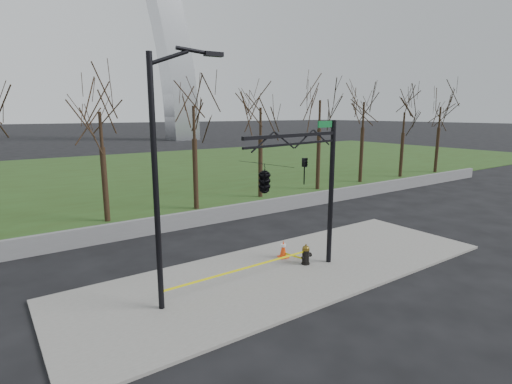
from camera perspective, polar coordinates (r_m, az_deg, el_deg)
ground at (r=16.37m, az=4.91°, el=-11.26°), size 500.00×500.00×0.00m
sidewalk at (r=16.35m, az=4.91°, el=-11.10°), size 18.00×6.00×0.10m
grass_strip at (r=43.12m, az=-21.62°, el=2.21°), size 120.00×40.00×0.06m
guardrail at (r=22.61m, az=-8.22°, el=-3.72°), size 60.00×0.30×0.90m
tree_row at (r=27.62m, az=-3.88°, el=6.31°), size 54.97×4.00×7.74m
fire_hydrant at (r=16.74m, az=7.20°, el=-8.97°), size 0.53×0.35×0.86m
traffic_cone at (r=17.38m, az=3.94°, el=-8.15°), size 0.48×0.48×0.78m
street_light at (r=12.34m, az=-13.35°, el=3.64°), size 2.39×0.41×8.21m
traffic_signal_mast at (r=13.70m, az=3.41°, el=2.36°), size 5.02×2.54×6.00m
caution_tape at (r=15.14m, az=-0.62°, el=-10.67°), size 6.35×1.30×0.44m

